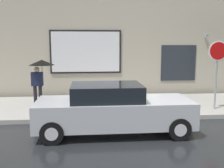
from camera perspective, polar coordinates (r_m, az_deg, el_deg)
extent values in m
plane|color=black|center=(8.58, 10.18, -9.65)|extent=(60.00, 60.00, 0.00)
cube|color=#A3A099|center=(11.37, 6.16, -4.61)|extent=(20.00, 4.00, 0.15)
cube|color=#B2A893|center=(13.55, 4.25, 12.14)|extent=(20.00, 0.40, 7.00)
cube|color=black|center=(13.11, -5.66, 6.90)|extent=(3.46, 0.06, 2.10)
cube|color=silver|center=(13.08, -5.66, 6.89)|extent=(3.30, 0.03, 1.94)
cube|color=#262B33|center=(13.94, 14.07, 4.40)|extent=(1.80, 0.04, 1.80)
cone|color=#99999E|center=(14.32, 19.82, 9.86)|extent=(0.22, 0.24, 0.24)
cube|color=#B7BABF|center=(8.01, 0.46, -6.06)|extent=(4.59, 1.73, 0.76)
cube|color=black|center=(7.85, -1.21, -1.75)|extent=(2.07, 1.52, 0.47)
cylinder|color=black|center=(9.18, 10.93, -6.37)|extent=(0.64, 0.22, 0.64)
cylinder|color=silver|center=(9.18, 10.93, -6.37)|extent=(0.35, 0.24, 0.35)
cylinder|color=black|center=(7.73, 14.26, -9.36)|extent=(0.64, 0.22, 0.64)
cylinder|color=silver|center=(7.73, 14.26, -9.36)|extent=(0.35, 0.24, 0.35)
cylinder|color=black|center=(8.87, -11.46, -6.91)|extent=(0.64, 0.22, 0.64)
cylinder|color=silver|center=(8.87, -11.46, -6.91)|extent=(0.35, 0.24, 0.35)
cylinder|color=black|center=(7.36, -12.77, -10.22)|extent=(0.64, 0.22, 0.64)
cylinder|color=silver|center=(7.36, -12.77, -10.22)|extent=(0.35, 0.24, 0.35)
cylinder|color=red|center=(9.88, 0.31, -4.05)|extent=(0.22, 0.22, 0.70)
sphere|color=#AD1814|center=(9.81, 0.31, -2.06)|extent=(0.23, 0.23, 0.23)
cylinder|color=#AD1814|center=(9.72, 0.40, -4.06)|extent=(0.09, 0.12, 0.09)
cylinder|color=#AD1814|center=(10.03, 0.22, -3.66)|extent=(0.09, 0.12, 0.09)
cylinder|color=red|center=(9.96, 0.31, -5.84)|extent=(0.30, 0.30, 0.06)
cylinder|color=black|center=(11.46, -16.16, -2.36)|extent=(0.14, 0.14, 0.80)
cylinder|color=black|center=(11.42, -15.12, -2.36)|extent=(0.14, 0.14, 0.80)
cube|color=#191E38|center=(11.33, -15.78, 1.04)|extent=(0.47, 0.22, 0.57)
sphere|color=tan|center=(11.29, -15.86, 3.01)|extent=(0.22, 0.22, 0.22)
cylinder|color=#4C4C51|center=(11.27, -14.78, 2.32)|extent=(0.02, 0.02, 0.90)
cone|color=black|center=(11.23, -14.87, 4.50)|extent=(1.05, 1.05, 0.22)
cylinder|color=gray|center=(10.95, 21.48, 1.66)|extent=(0.07, 0.07, 2.61)
cylinder|color=white|center=(10.85, 21.86, 6.63)|extent=(0.76, 0.02, 0.76)
cylinder|color=red|center=(10.84, 21.89, 6.63)|extent=(0.66, 0.02, 0.66)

